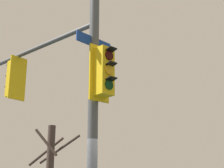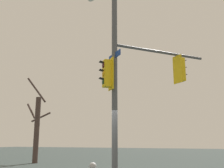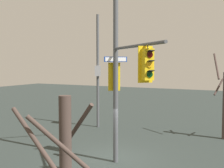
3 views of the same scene
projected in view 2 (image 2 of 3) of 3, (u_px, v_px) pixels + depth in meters
name	position (u px, v px, depth m)	size (l,w,h in m)	color
main_signal_pole_assembly	(126.00, 54.00, 11.26)	(5.81, 3.91, 9.54)	#4C4F54
bare_tree_across_street	(37.00, 126.00, 16.34)	(1.62, 1.65, 5.20)	#453531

